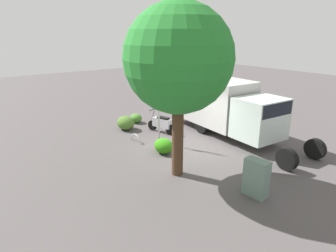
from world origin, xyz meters
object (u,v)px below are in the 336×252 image
(street_tree, at_px, (178,60))
(box_truck_near, at_px, (224,104))
(motorcycle, at_px, (162,123))
(utility_cabinet, at_px, (256,178))
(bike_rack_hoop, at_px, (135,142))
(stop_sign, at_px, (158,101))

(street_tree, bearing_deg, box_truck_near, -64.53)
(box_truck_near, xyz_separation_m, street_tree, (-2.32, 4.86, 2.71))
(motorcycle, bearing_deg, utility_cabinet, 154.63)
(motorcycle, height_order, street_tree, street_tree)
(bike_rack_hoop, bearing_deg, box_truck_near, -109.25)
(stop_sign, bearing_deg, motorcycle, -39.90)
(bike_rack_hoop, bearing_deg, utility_cabinet, -173.65)
(utility_cabinet, bearing_deg, bike_rack_hoop, 6.35)
(motorcycle, distance_m, utility_cabinet, 7.07)
(motorcycle, bearing_deg, stop_sign, 123.78)
(motorcycle, height_order, bike_rack_hoop, motorcycle)
(motorcycle, relative_size, street_tree, 0.28)
(street_tree, distance_m, utility_cabinet, 4.70)
(street_tree, bearing_deg, bike_rack_hoop, -5.81)
(box_truck_near, relative_size, utility_cabinet, 6.65)
(box_truck_near, height_order, bike_rack_hoop, box_truck_near)
(motorcycle, distance_m, stop_sign, 2.28)
(stop_sign, height_order, bike_rack_hoop, stop_sign)
(street_tree, height_order, bike_rack_hoop, street_tree)
(box_truck_near, xyz_separation_m, bike_rack_hoop, (1.56, 4.47, -1.58))
(box_truck_near, relative_size, motorcycle, 4.82)
(utility_cabinet, bearing_deg, stop_sign, -0.73)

